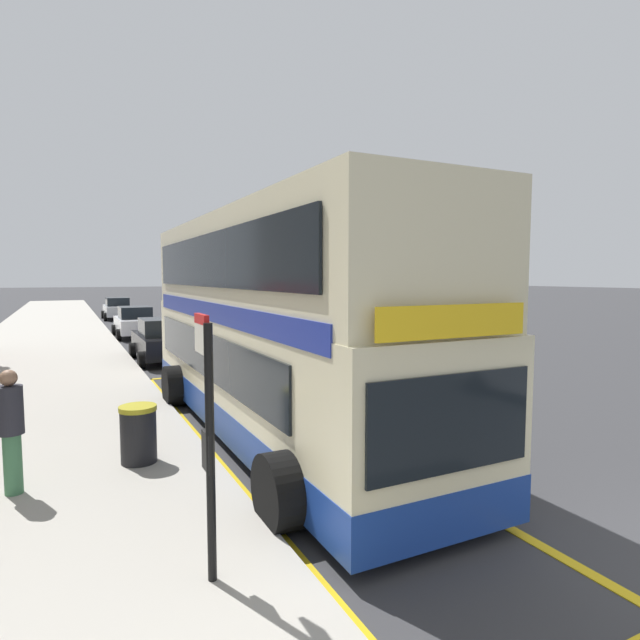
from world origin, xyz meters
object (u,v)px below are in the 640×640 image
parked_car_black_behind (163,340)px  parked_car_silver_across (118,309)px  double_decker_bus (270,332)px  pedestrian_waiting_near_sign (11,426)px  parked_car_white_kerbside (135,322)px  bus_stop_sign (208,425)px  litter_bin (138,434)px

parked_car_black_behind → parked_car_silver_across: size_ratio=1.00×
double_decker_bus → pedestrian_waiting_near_sign: bearing=-160.9°
parked_car_white_kerbside → pedestrian_waiting_near_sign: bearing=-99.1°
bus_stop_sign → parked_car_white_kerbside: (2.02, 23.27, -0.92)m
double_decker_bus → parked_car_silver_across: size_ratio=2.63×
parked_car_black_behind → pedestrian_waiting_near_sign: (-3.98, -11.58, 0.31)m
parked_car_black_behind → parked_car_white_kerbside: size_ratio=1.00×
parked_car_white_kerbside → parked_car_black_behind: bearing=-87.9°
parked_car_black_behind → parked_car_silver_across: same height
double_decker_bus → parked_car_white_kerbside: double_decker_bus is taller
parked_car_black_behind → litter_bin: size_ratio=4.44×
parked_car_black_behind → parked_car_white_kerbside: bearing=89.9°
parked_car_silver_across → double_decker_bus: bearing=-87.9°
litter_bin → double_decker_bus: bearing=20.9°
parked_car_silver_across → litter_bin: parked_car_silver_across is taller
double_decker_bus → parked_car_black_behind: size_ratio=2.63×
parked_car_silver_across → litter_bin: 32.07m
parked_car_silver_across → parked_car_white_kerbside: size_ratio=1.00×
bus_stop_sign → parked_car_black_behind: bearing=82.3°
parked_car_white_kerbside → pedestrian_waiting_near_sign: size_ratio=2.37×
double_decker_bus → parked_car_black_behind: (-0.49, 10.04, -1.27)m
bus_stop_sign → parked_car_white_kerbside: bearing=85.0°
double_decker_bus → parked_car_silver_across: bearing=90.5°
bus_stop_sign → pedestrian_waiting_near_sign: bus_stop_sign is taller
bus_stop_sign → litter_bin: bearing=93.5°
bus_stop_sign → pedestrian_waiting_near_sign: 3.82m
pedestrian_waiting_near_sign → litter_bin: (1.74, 0.51, -0.49)m
pedestrian_waiting_near_sign → parked_car_white_kerbside: bearing=78.7°
double_decker_bus → parked_car_black_behind: bearing=92.8°
parked_car_silver_across → pedestrian_waiting_near_sign: pedestrian_waiting_near_sign is taller
parked_car_black_behind → litter_bin: parked_car_black_behind is taller
parked_car_silver_across → litter_bin: (-2.48, -31.98, -0.18)m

